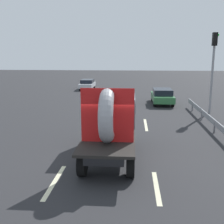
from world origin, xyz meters
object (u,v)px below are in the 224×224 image
object	(u,v)px
distant_sedan	(162,96)
traffic_light	(213,61)
oncoming_car	(87,84)
flatbed_truck	(111,118)

from	to	relation	value
distant_sedan	traffic_light	size ratio (longest dim) A/B	0.70
distant_sedan	traffic_light	world-z (taller)	traffic_light
traffic_light	oncoming_car	distance (m)	17.16
flatbed_truck	traffic_light	world-z (taller)	traffic_light
oncoming_car	distant_sedan	bearing A→B (deg)	-49.09
flatbed_truck	oncoming_car	size ratio (longest dim) A/B	1.46
flatbed_truck	traffic_light	distance (m)	11.15
flatbed_truck	oncoming_car	bearing A→B (deg)	102.03
flatbed_truck	traffic_light	size ratio (longest dim) A/B	0.92
flatbed_truck	distant_sedan	xyz separation A→B (m)	(3.42, 12.30, -0.88)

